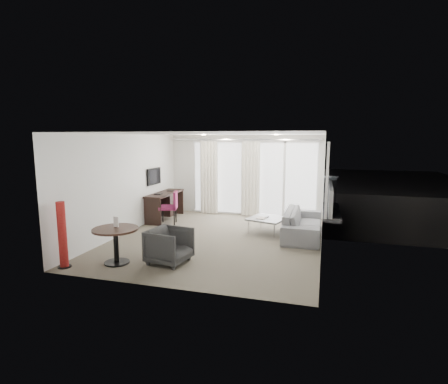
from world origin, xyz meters
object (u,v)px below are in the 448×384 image
(red_lamp, at_px, (62,235))
(rattan_chair_b, at_px, (297,194))
(desk_chair, at_px, (168,208))
(sofa, at_px, (303,223))
(desk, at_px, (165,206))
(rattan_chair_a, at_px, (281,196))
(tub_armchair, at_px, (169,246))
(coffee_table, at_px, (267,225))
(round_table, at_px, (116,246))

(red_lamp, relative_size, rattan_chair_b, 1.43)
(desk_chair, relative_size, red_lamp, 0.74)
(desk_chair, distance_m, sofa, 3.88)
(desk, bearing_deg, sofa, -10.16)
(desk_chair, distance_m, rattan_chair_a, 4.36)
(desk, height_order, sofa, desk)
(tub_armchair, height_order, rattan_chair_b, rattan_chair_b)
(red_lamp, bearing_deg, sofa, 39.31)
(desk_chair, height_order, coffee_table, desk_chair)
(coffee_table, relative_size, rattan_chair_a, 0.99)
(round_table, bearing_deg, sofa, 41.45)
(sofa, bearing_deg, rattan_chair_a, 15.56)
(coffee_table, xyz_separation_m, sofa, (0.93, -0.06, 0.13))
(round_table, bearing_deg, rattan_chair_a, 68.87)
(coffee_table, bearing_deg, sofa, -3.70)
(sofa, bearing_deg, tub_armchair, 138.24)
(coffee_table, bearing_deg, tub_armchair, -118.52)
(coffee_table, bearing_deg, desk, 168.06)
(sofa, distance_m, rattan_chair_a, 3.58)
(round_table, bearing_deg, desk_chair, 96.72)
(round_table, bearing_deg, desk, 101.11)
(rattan_chair_a, bearing_deg, desk, -163.68)
(red_lamp, bearing_deg, desk, 88.61)
(tub_armchair, bearing_deg, rattan_chair_a, -4.92)
(coffee_table, distance_m, sofa, 0.94)
(desk_chair, distance_m, tub_armchair, 3.28)
(red_lamp, distance_m, rattan_chair_a, 7.78)
(round_table, distance_m, red_lamp, 1.02)
(desk, bearing_deg, tub_armchair, -63.30)
(desk_chair, relative_size, sofa, 0.42)
(tub_armchair, bearing_deg, desk_chair, 34.02)
(desk, bearing_deg, rattan_chair_b, 39.92)
(coffee_table, bearing_deg, red_lamp, -133.32)
(rattan_chair_a, bearing_deg, round_table, -134.21)
(sofa, relative_size, rattan_chair_a, 2.54)
(desk, distance_m, tub_armchair, 3.94)
(desk, distance_m, sofa, 4.30)
(round_table, relative_size, rattan_chair_b, 1.00)
(tub_armchair, relative_size, sofa, 0.34)
(rattan_chair_b, bearing_deg, sofa, -59.58)
(coffee_table, height_order, rattan_chair_b, rattan_chair_b)
(coffee_table, height_order, sofa, sofa)
(coffee_table, bearing_deg, desk_chair, 177.18)
(round_table, distance_m, rattan_chair_a, 7.00)
(desk_chair, relative_size, tub_armchair, 1.23)
(tub_armchair, height_order, coffee_table, tub_armchair)
(tub_armchair, relative_size, rattan_chair_a, 0.86)
(round_table, height_order, coffee_table, round_table)
(tub_armchair, distance_m, coffee_table, 3.21)
(rattan_chair_a, bearing_deg, sofa, -97.51)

